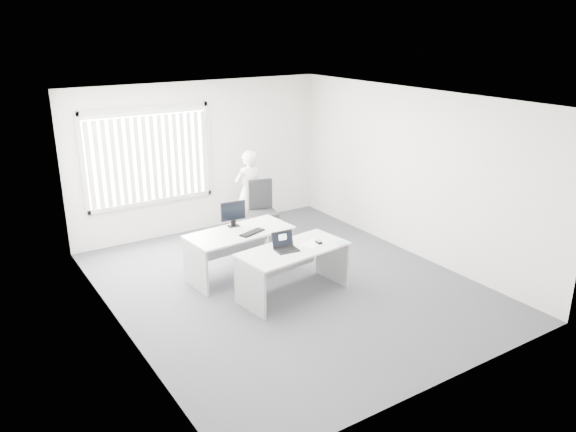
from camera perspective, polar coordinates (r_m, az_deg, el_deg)
ground at (r=8.62m, az=-0.06°, el=-6.98°), size 6.00×6.00×0.00m
wall_back at (r=10.66m, az=-8.89°, el=5.91°), size 5.00×0.02×2.80m
wall_front at (r=5.97m, az=15.83°, el=-5.25°), size 5.00×0.02×2.80m
wall_left at (r=7.13m, az=-17.19°, el=-1.34°), size 0.02×6.00×2.80m
wall_right at (r=9.64m, az=12.56°, el=4.28°), size 0.02×6.00×2.80m
ceiling at (r=7.81m, az=-0.06°, el=11.83°), size 5.00×6.00×0.02m
window at (r=10.24m, az=-13.96°, el=5.90°), size 2.32×0.06×1.76m
blinds at (r=10.19m, az=-13.83°, el=5.67°), size 2.20×0.10×1.50m
desk_near at (r=8.10m, az=0.54°, el=-4.63°), size 1.68×0.94×0.73m
desk_far at (r=8.75m, az=-4.91°, el=-2.82°), size 1.69×0.90×0.74m
office_chair at (r=10.38m, az=-2.56°, el=-0.39°), size 0.74×0.74×1.06m
person at (r=10.54m, az=-4.01°, el=2.50°), size 0.60×0.42×1.57m
laptop at (r=7.89m, az=-0.13°, el=-2.71°), size 0.35×0.32×0.25m
paper_sheet at (r=8.20m, az=2.44°, el=-2.81°), size 0.36×0.31×0.00m
mouse at (r=8.21m, az=3.14°, el=-2.62°), size 0.08×0.12×0.05m
booklet at (r=8.26m, az=5.39°, el=-2.68°), size 0.19×0.22×0.01m
keyboard at (r=8.57m, az=-3.66°, el=-1.70°), size 0.46×0.28×0.02m
monitor at (r=8.83m, az=-5.60°, el=0.21°), size 0.42×0.16×0.41m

